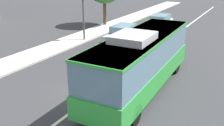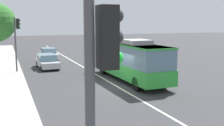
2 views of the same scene
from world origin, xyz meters
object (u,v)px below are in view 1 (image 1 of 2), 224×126
sedan_white (160,22)px  sedan_silver (122,33)px  transit_bus (141,59)px  traffic_light_near_corner (84,2)px

sedan_white → sedan_silver: size_ratio=0.99×
sedan_white → sedan_silver: (-6.94, 1.17, 0.00)m
transit_bus → sedan_silver: size_ratio=2.20×
traffic_light_near_corner → sedan_white: bearing=61.7°
sedan_white → traffic_light_near_corner: traffic_light_near_corner is taller
transit_bus → sedan_white: bearing=14.3°
sedan_white → sedan_silver: 7.04m
transit_bus → traffic_light_near_corner: (6.99, 8.49, 1.75)m
transit_bus → traffic_light_near_corner: size_ratio=1.93×
transit_bus → traffic_light_near_corner: traffic_light_near_corner is taller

